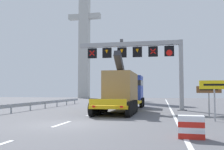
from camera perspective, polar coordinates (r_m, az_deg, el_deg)
name	(u,v)px	position (r m, az deg, el deg)	size (l,w,h in m)	color
ground	(66,124)	(14.44, -10.54, -11.07)	(112.00, 112.00, 0.00)	#5B5B60
lane_markings	(124,103)	(37.91, 2.82, -6.51)	(0.20, 62.89, 0.01)	silver
edge_line_right	(171,110)	(25.40, 13.39, -7.81)	(0.20, 63.00, 0.01)	silver
overhead_lane_gantry	(142,54)	(25.58, 6.79, 4.71)	(10.84, 0.90, 7.24)	#9EA0A5
heavy_haul_truck_yellow	(126,90)	(25.27, 3.13, -3.42)	(3.13, 14.09, 5.30)	yellow
exit_sign_yellow	(214,89)	(16.72, 22.43, -3.09)	(1.79, 0.15, 2.53)	#9EA0A5
tourist_info_sign_brown	(209,93)	(19.59, 21.32, -3.84)	(1.75, 0.15, 2.24)	#9EA0A5
crash_barrier_striped	(191,127)	(10.50, 17.68, -11.29)	(1.04, 0.58, 0.90)	red
guardrail_left	(38,104)	(27.13, -16.65, -6.31)	(0.13, 25.33, 0.76)	#999EA3
bridge_pylon_distant	(84,31)	(70.11, -6.34, 10.04)	(9.00, 2.00, 36.21)	#B7B7B2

